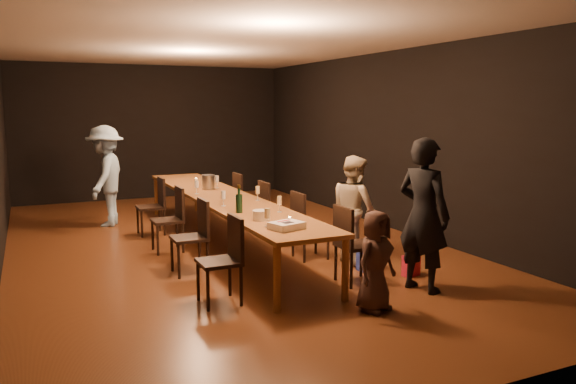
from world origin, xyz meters
name	(u,v)px	position (x,y,z in m)	size (l,w,h in m)	color
ground	(224,245)	(0.00, 0.00, 0.00)	(10.00, 10.00, 0.00)	#411D10
room_shell	(222,106)	(0.00, 0.00, 2.08)	(6.04, 10.04, 3.02)	black
table	(223,199)	(0.00, 0.00, 0.70)	(0.90, 6.00, 0.75)	#8F5D29
chair_right_0	(357,244)	(0.85, -2.40, 0.47)	(0.42, 0.42, 0.93)	black
chair_right_1	(310,225)	(0.85, -1.20, 0.47)	(0.42, 0.42, 0.93)	black
chair_right_2	(275,211)	(0.85, 0.00, 0.47)	(0.42, 0.42, 0.93)	black
chair_right_3	(248,199)	(0.85, 1.20, 0.47)	(0.42, 0.42, 0.93)	black
chair_left_0	(219,261)	(-0.85, -2.40, 0.47)	(0.42, 0.42, 0.93)	black
chair_left_1	(189,237)	(-0.85, -1.20, 0.47)	(0.42, 0.42, 0.93)	black
chair_left_2	(167,220)	(-0.85, 0.00, 0.47)	(0.42, 0.42, 0.93)	black
chair_left_3	(150,206)	(-0.85, 1.20, 0.47)	(0.42, 0.42, 0.93)	black
woman_birthday	(423,215)	(1.38, -2.95, 0.87)	(0.64, 0.42, 1.74)	black
woman_tan	(354,209)	(1.31, -1.58, 0.72)	(0.70, 0.54, 1.44)	beige
man_blue	(106,176)	(-1.40, 2.22, 0.88)	(1.14, 0.65, 1.76)	#85AACE
child	(376,261)	(0.53, -3.27, 0.52)	(0.51, 0.33, 1.04)	#432C25
gift_bag_red	(411,266)	(1.61, -2.46, 0.13)	(0.22, 0.12, 0.26)	red
gift_bag_blue	(368,258)	(1.26, -2.03, 0.16)	(0.26, 0.18, 0.33)	#2A41B9
birthday_cake	(287,226)	(-0.09, -2.47, 0.79)	(0.40, 0.35, 0.08)	white
plate_stack	(261,215)	(-0.16, -1.89, 0.81)	(0.21, 0.21, 0.12)	white
champagne_bottle	(239,199)	(-0.23, -1.34, 0.93)	(0.08, 0.08, 0.35)	black
ice_bucket	(208,182)	(0.02, 0.83, 0.87)	(0.21, 0.21, 0.23)	#AAAAAF
wineglass_0	(267,217)	(-0.23, -2.26, 0.85)	(0.06, 0.06, 0.21)	beige
wineglass_1	(280,204)	(0.24, -1.53, 0.85)	(0.06, 0.06, 0.21)	beige
wineglass_2	(223,198)	(-0.26, -0.81, 0.85)	(0.06, 0.06, 0.21)	silver
wineglass_3	(258,193)	(0.32, -0.58, 0.85)	(0.06, 0.06, 0.21)	beige
wineglass_4	(197,187)	(-0.30, 0.38, 0.85)	(0.06, 0.06, 0.21)	silver
wineglass_5	(217,182)	(0.18, 0.85, 0.85)	(0.06, 0.06, 0.21)	silver
tealight_near	(290,219)	(0.15, -2.02, 0.77)	(0.05, 0.05, 0.03)	#B2B7B2
tealight_mid	(237,196)	(0.15, -0.18, 0.77)	(0.05, 0.05, 0.03)	#B2B7B2
tealight_far	(196,179)	(0.15, 2.01, 0.77)	(0.05, 0.05, 0.03)	#B2B7B2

